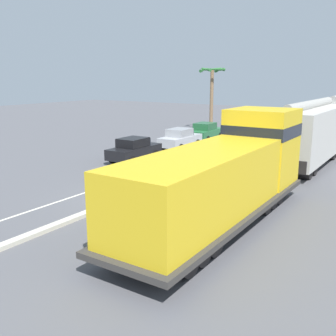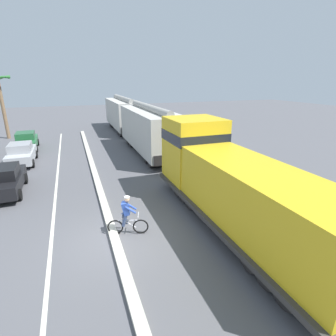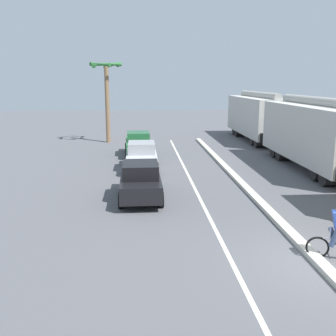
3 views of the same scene
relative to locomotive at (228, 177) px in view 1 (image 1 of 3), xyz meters
The scene contains 10 objects.
ground_plane 5.40m from the locomotive, behind, with size 120.00×120.00×0.00m, color #56565B.
median_curb 8.20m from the locomotive, 129.47° to the left, with size 0.36×36.00×0.16m, color beige.
lane_stripe 9.88m from the locomotive, 140.46° to the left, with size 0.14×36.00×0.01m, color silver.
locomotive is the anchor object (origin of this frame).
hopper_car_lead 12.16m from the locomotive, 90.00° to the left, with size 2.90×10.60×4.18m.
parked_car_black 12.22m from the locomotive, 145.83° to the left, with size 1.88×4.22×1.62m.
parked_car_silver 16.21m from the locomotive, 128.31° to the left, with size 1.85×4.21×1.62m.
parked_car_green 20.22m from the locomotive, 120.53° to the left, with size 1.98×4.27×1.62m.
cyclist 4.61m from the locomotive, behind, with size 1.65×0.65×1.71m.
palm_tree_near 26.90m from the locomotive, 118.72° to the left, with size 2.73×2.75×6.70m.
Camera 1 is at (11.35, -13.94, 5.61)m, focal length 42.00 mm.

